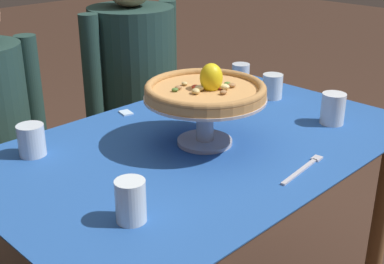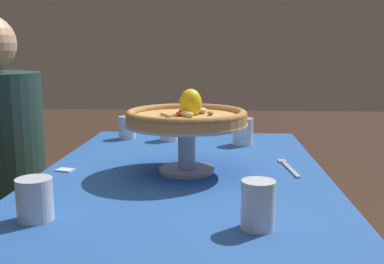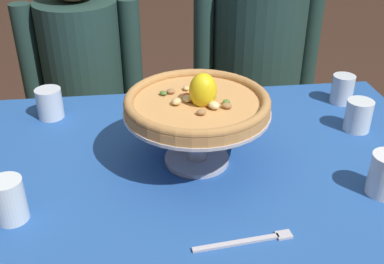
{
  "view_description": "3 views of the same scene",
  "coord_description": "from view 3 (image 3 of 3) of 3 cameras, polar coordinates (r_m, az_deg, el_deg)",
  "views": [
    {
      "loc": [
        -1.04,
        -0.99,
        1.37
      ],
      "look_at": [
        -0.03,
        0.02,
        0.76
      ],
      "focal_mm": 48.1,
      "sensor_mm": 36.0,
      "label": 1
    },
    {
      "loc": [
        -1.31,
        -0.11,
        1.09
      ],
      "look_at": [
        0.02,
        -0.02,
        0.85
      ],
      "focal_mm": 42.08,
      "sensor_mm": 36.0,
      "label": 2
    },
    {
      "loc": [
        -0.14,
        -1.01,
        1.4
      ],
      "look_at": [
        -0.0,
        0.06,
        0.77
      ],
      "focal_mm": 43.54,
      "sensor_mm": 36.0,
      "label": 3
    }
  ],
  "objects": [
    {
      "name": "water_glass_back_right",
      "position": [
        1.57,
        17.91,
        4.8
      ],
      "size": [
        0.07,
        0.07,
        0.09
      ],
      "color": "silver",
      "rests_on": "dining_table"
    },
    {
      "name": "dinner_fork",
      "position": [
        0.98,
        6.96,
        -13.1
      ],
      "size": [
        0.21,
        0.04,
        0.01
      ],
      "color": "#B7B7C1",
      "rests_on": "dining_table"
    },
    {
      "name": "pizza_stand",
      "position": [
        1.16,
        0.86,
        0.78
      ],
      "size": [
        0.36,
        0.36,
        0.15
      ],
      "color": "#B7B7C1",
      "rests_on": "dining_table"
    },
    {
      "name": "water_glass_front_left",
      "position": [
        1.08,
        -21.43,
        -8.06
      ],
      "size": [
        0.07,
        0.07,
        0.1
      ],
      "color": "silver",
      "rests_on": "dining_table"
    },
    {
      "name": "water_glass_side_right",
      "position": [
        1.42,
        19.67,
        1.71
      ],
      "size": [
        0.08,
        0.08,
        0.09
      ],
      "color": "silver",
      "rests_on": "dining_table"
    },
    {
      "name": "water_glass_back_left",
      "position": [
        1.47,
        -17.01,
        3.19
      ],
      "size": [
        0.08,
        0.08,
        0.09
      ],
      "color": "silver",
      "rests_on": "dining_table"
    },
    {
      "name": "diner_left",
      "position": [
        1.95,
        -12.71,
        3.32
      ],
      "size": [
        0.46,
        0.34,
        1.17
      ],
      "color": "gray",
      "rests_on": "ground"
    },
    {
      "name": "diner_right",
      "position": [
        2.01,
        7.74,
        6.56
      ],
      "size": [
        0.53,
        0.4,
        1.22
      ],
      "color": "navy",
      "rests_on": "ground"
    },
    {
      "name": "pizza",
      "position": [
        1.13,
        0.91,
        3.71
      ],
      "size": [
        0.36,
        0.36,
        0.1
      ],
      "color": "tan",
      "rests_on": "pizza_stand"
    },
    {
      "name": "sugar_packet",
      "position": [
        1.53,
        -1.61,
        4.11
      ],
      "size": [
        0.05,
        0.06,
        0.0
      ],
      "primitive_type": "cube",
      "rotation": [
        0.0,
        0.0,
        1.33
      ],
      "color": "silver",
      "rests_on": "dining_table"
    },
    {
      "name": "dining_table",
      "position": [
        1.28,
        0.51,
        -7.19
      ],
      "size": [
        1.33,
        0.85,
        0.73
      ],
      "color": "brown",
      "rests_on": "ground"
    }
  ]
}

